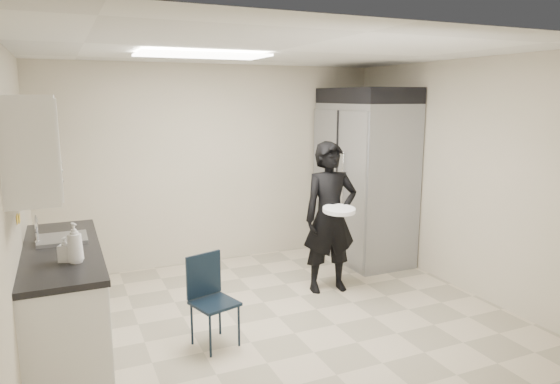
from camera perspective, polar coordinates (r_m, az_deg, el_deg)
name	(u,v)px	position (r m, az deg, el deg)	size (l,w,h in m)	color
floor	(278,317)	(5.19, -0.24, -14.06)	(4.50, 4.50, 0.00)	#C2B398
ceiling	(278,51)	(4.73, -0.27, 15.86)	(4.50, 4.50, 0.00)	white
back_wall	(217,165)	(6.65, -7.17, 3.10)	(4.50, 4.50, 0.00)	beige
left_wall	(15,212)	(4.42, -28.07, -2.02)	(4.00, 4.00, 0.00)	beige
right_wall	(458,176)	(6.04, 19.72, 1.77)	(4.00, 4.00, 0.00)	beige
ceiling_panel	(202,55)	(4.90, -8.90, 15.20)	(1.20, 0.60, 0.02)	white
lower_counter	(65,301)	(4.85, -23.38, -11.34)	(0.60, 1.90, 0.86)	silver
countertop	(60,251)	(4.70, -23.80, -6.18)	(0.64, 1.95, 0.05)	black
sink	(63,245)	(4.95, -23.57, -5.53)	(0.42, 0.40, 0.14)	gray
faucet	(37,231)	(4.91, -26.04, -4.02)	(0.02, 0.02, 0.24)	silver
upper_cabinets	(34,142)	(4.53, -26.29, 5.15)	(0.35, 1.80, 0.75)	silver
towel_dispenser	(33,153)	(5.70, -26.35, 4.02)	(0.22, 0.30, 0.35)	black
notice_sticker_left	(17,219)	(4.54, -27.82, -2.74)	(0.00, 0.12, 0.07)	yellow
notice_sticker_right	(19,218)	(4.74, -27.63, -2.68)	(0.00, 0.12, 0.07)	yellow
commercial_fridge	(364,182)	(6.81, 9.63, 1.08)	(0.80, 1.35, 2.10)	gray
fridge_compressor	(367,96)	(6.71, 9.94, 10.80)	(0.80, 1.35, 0.20)	black
folding_chair	(215,303)	(4.54, -7.47, -12.51)	(0.35, 0.35, 0.79)	black
man_tuxedo	(330,218)	(5.63, 5.74, -2.92)	(0.63, 0.42, 1.71)	black
bucket_lid	(339,210)	(5.37, 6.76, -2.05)	(0.35, 0.35, 0.04)	white
soap_bottle_a	(75,243)	(4.21, -22.41, -5.38)	(0.12, 0.12, 0.32)	silver
soap_bottle_b	(65,249)	(4.28, -23.37, -6.03)	(0.09, 0.09, 0.20)	#AAA8B4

